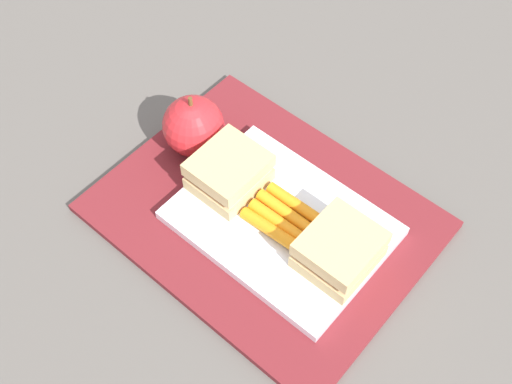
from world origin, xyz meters
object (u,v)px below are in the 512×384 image
object	(u,v)px
sandwich_half_right	(229,172)
carrot_sticks_bundle	(282,217)
sandwich_half_left	(340,250)
apple	(193,126)
food_tray	(281,223)

from	to	relation	value
sandwich_half_right	carrot_sticks_bundle	world-z (taller)	sandwich_half_right
sandwich_half_left	carrot_sticks_bundle	bearing A→B (deg)	-0.23
sandwich_half_left	sandwich_half_right	xyz separation A→B (m)	(0.16, 0.00, 0.00)
sandwich_half_right	apple	world-z (taller)	apple
carrot_sticks_bundle	apple	world-z (taller)	apple
sandwich_half_right	sandwich_half_left	bearing A→B (deg)	180.00
food_tray	carrot_sticks_bundle	world-z (taller)	carrot_sticks_bundle
sandwich_half_left	apple	size ratio (longest dim) A/B	0.94
carrot_sticks_bundle	sandwich_half_right	bearing A→B (deg)	0.23
food_tray	sandwich_half_left	distance (m)	0.08
food_tray	sandwich_half_right	world-z (taller)	sandwich_half_right
food_tray	sandwich_half_right	bearing A→B (deg)	0.00
food_tray	sandwich_half_right	xyz separation A→B (m)	(0.08, 0.00, 0.03)
carrot_sticks_bundle	apple	xyz separation A→B (m)	(0.15, -0.02, 0.02)
sandwich_half_right	carrot_sticks_bundle	bearing A→B (deg)	-179.77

